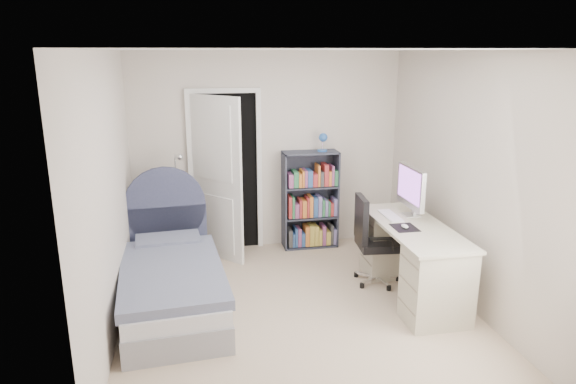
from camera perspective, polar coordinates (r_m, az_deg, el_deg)
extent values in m
cube|color=tan|center=(5.29, 1.01, -12.95)|extent=(3.40, 3.60, 0.05)
cube|color=white|center=(4.66, 1.16, 15.84)|extent=(3.40, 3.60, 0.05)
cube|color=beige|center=(6.58, -2.27, 4.50)|extent=(3.40, 0.05, 2.50)
cube|color=beige|center=(3.16, 8.11, -7.82)|extent=(3.40, 0.05, 2.50)
cube|color=beige|center=(4.78, -19.59, -0.52)|extent=(0.05, 3.60, 2.50)
cube|color=beige|center=(5.44, 19.14, 1.38)|extent=(0.05, 3.60, 2.50)
cube|color=black|center=(6.54, -6.97, 2.10)|extent=(0.80, 0.01, 2.00)
cube|color=white|center=(6.50, -10.74, 1.86)|extent=(0.06, 0.06, 2.00)
cube|color=white|center=(6.56, -3.21, 2.23)|extent=(0.06, 0.06, 2.00)
cube|color=white|center=(6.36, -7.26, 11.12)|extent=(0.92, 0.06, 0.06)
cube|color=white|center=(6.22, -7.96, 1.38)|extent=(0.57, 0.62, 2.00)
cube|color=gray|center=(5.32, -12.64, -11.34)|extent=(1.06, 2.00, 0.25)
cube|color=silver|center=(5.24, -12.76, -9.44)|extent=(1.04, 1.96, 0.16)
cube|color=slate|center=(5.11, -12.78, -8.70)|extent=(1.07, 1.71, 0.10)
cube|color=slate|center=(5.84, -13.17, -5.42)|extent=(0.72, 0.44, 0.12)
cube|color=#3A3E59|center=(6.15, -13.26, -5.01)|extent=(0.92, 0.12, 0.78)
cylinder|color=#3A3E59|center=(6.03, -13.48, -1.55)|extent=(0.92, 0.12, 0.92)
cylinder|color=tan|center=(6.37, -13.86, -5.50)|extent=(0.04, 0.04, 0.53)
cylinder|color=tan|center=(6.72, -13.73, -4.40)|extent=(0.04, 0.04, 0.53)
cylinder|color=tan|center=(6.36, -10.55, -5.34)|extent=(0.04, 0.04, 0.53)
cylinder|color=tan|center=(6.70, -10.59, -4.25)|extent=(0.04, 0.04, 0.53)
cube|color=tan|center=(6.45, -12.31, -2.76)|extent=(0.43, 0.43, 0.03)
cube|color=tan|center=(6.56, -12.14, -5.52)|extent=(0.38, 0.38, 0.02)
cube|color=#B24C33|center=(6.45, -12.80, -2.53)|extent=(0.17, 0.23, 0.03)
cube|color=#3F598C|center=(6.44, -12.81, -2.27)|extent=(0.16, 0.22, 0.03)
cube|color=#D8CC7F|center=(6.43, -12.83, -2.02)|extent=(0.15, 0.21, 0.03)
cylinder|color=silver|center=(6.55, -11.82, -7.19)|extent=(0.19, 0.19, 0.02)
cylinder|color=silver|center=(6.34, -12.14, -1.69)|extent=(0.02, 0.02, 1.31)
sphere|color=silver|center=(6.15, -11.94, 3.84)|extent=(0.08, 0.08, 0.08)
cube|color=#323645|center=(6.58, -0.45, -1.02)|extent=(0.02, 0.30, 1.26)
cube|color=#323645|center=(6.74, 5.31, -0.70)|extent=(0.02, 0.30, 1.26)
cube|color=#323645|center=(6.50, 2.53, 4.41)|extent=(0.71, 0.30, 0.02)
cube|color=#323645|center=(6.85, 2.41, -5.86)|extent=(0.71, 0.30, 0.02)
cube|color=#323645|center=(6.79, 2.18, -0.52)|extent=(0.71, 0.01, 1.26)
cube|color=#323645|center=(6.72, 2.45, -2.72)|extent=(0.67, 0.28, 0.02)
cube|color=#323645|center=(6.60, 2.49, 0.62)|extent=(0.67, 0.28, 0.02)
cylinder|color=#275BAD|center=(6.54, 3.83, 4.63)|extent=(0.12, 0.12, 0.02)
cylinder|color=silver|center=(6.52, 3.84, 5.33)|extent=(0.02, 0.02, 0.16)
sphere|color=#275BAD|center=(6.48, 3.92, 6.07)|extent=(0.11, 0.11, 0.11)
cube|color=#3F3F3F|center=(6.73, 0.15, -5.03)|extent=(0.05, 0.21, 0.23)
cube|color=#335999|center=(6.74, 0.52, -5.20)|extent=(0.03, 0.21, 0.18)
cube|color=#335999|center=(6.74, 0.81, -4.90)|extent=(0.03, 0.21, 0.25)
cube|color=#994C7F|center=(6.75, 1.16, -4.90)|extent=(0.04, 0.21, 0.24)
cube|color=#335999|center=(6.77, 1.57, -5.12)|extent=(0.04, 0.21, 0.18)
cube|color=orange|center=(6.76, 2.02, -4.75)|extent=(0.05, 0.21, 0.26)
cube|color=#D8BF4C|center=(6.78, 2.52, -4.70)|extent=(0.06, 0.21, 0.27)
cube|color=#D8BF4C|center=(6.79, 3.02, -4.69)|extent=(0.05, 0.21, 0.26)
cube|color=#D8BF4C|center=(6.81, 3.45, -4.86)|extent=(0.04, 0.21, 0.21)
cube|color=#994C7F|center=(6.82, 3.85, -4.64)|extent=(0.05, 0.21, 0.26)
cube|color=#D8BF4C|center=(6.84, 4.31, -4.92)|extent=(0.06, 0.21, 0.18)
cube|color=#3F3F3F|center=(6.84, 4.72, -4.55)|extent=(0.03, 0.21, 0.27)
cube|color=#7F72B2|center=(6.86, 5.03, -4.75)|extent=(0.03, 0.21, 0.21)
cube|color=#B23333|center=(6.59, 0.11, -1.59)|extent=(0.04, 0.21, 0.28)
cube|color=#337F4C|center=(6.60, 0.46, -1.58)|extent=(0.03, 0.21, 0.28)
cube|color=#994C7F|center=(6.62, 0.87, -1.95)|extent=(0.05, 0.21, 0.18)
cube|color=#B23333|center=(6.62, 1.28, -1.72)|extent=(0.03, 0.21, 0.23)
cube|color=orange|center=(6.64, 1.69, -1.74)|extent=(0.05, 0.21, 0.22)
cube|color=#B23333|center=(6.64, 2.08, -1.57)|extent=(0.03, 0.21, 0.26)
cube|color=orange|center=(6.65, 2.43, -1.50)|extent=(0.04, 0.21, 0.27)
cube|color=#335999|center=(6.66, 2.91, -1.55)|extent=(0.06, 0.21, 0.25)
cube|color=#7F72B2|center=(6.68, 3.40, -1.46)|extent=(0.05, 0.21, 0.27)
cube|color=#337F4C|center=(6.69, 3.78, -1.63)|extent=(0.03, 0.21, 0.22)
cube|color=#7F72B2|center=(6.71, 4.11, -1.65)|extent=(0.04, 0.21, 0.21)
cube|color=#337F4C|center=(6.72, 4.41, -1.71)|extent=(0.03, 0.21, 0.19)
cube|color=#B23333|center=(6.73, 4.72, -1.77)|extent=(0.04, 0.21, 0.17)
cube|color=#7F72B2|center=(6.74, 5.17, -1.54)|extent=(0.06, 0.21, 0.22)
cube|color=#994C7F|center=(6.50, 0.19, 1.35)|extent=(0.06, 0.21, 0.17)
cube|color=#337F4C|center=(6.51, 0.76, 1.52)|extent=(0.06, 0.21, 0.20)
cube|color=orange|center=(6.52, 1.23, 1.42)|extent=(0.04, 0.21, 0.17)
cube|color=orange|center=(6.53, 1.56, 1.59)|extent=(0.03, 0.21, 0.21)
cube|color=#994C7F|center=(6.53, 1.87, 1.62)|extent=(0.03, 0.21, 0.21)
cube|color=#335999|center=(6.55, 2.32, 1.61)|extent=(0.06, 0.21, 0.21)
cube|color=#B23333|center=(6.57, 2.87, 1.45)|extent=(0.06, 0.21, 0.16)
cube|color=orange|center=(6.57, 3.29, 1.93)|extent=(0.03, 0.21, 0.27)
cube|color=#3F3F3F|center=(6.59, 3.63, 1.58)|extent=(0.04, 0.21, 0.19)
cube|color=#B23333|center=(6.59, 4.10, 1.99)|extent=(0.05, 0.21, 0.28)
cube|color=orange|center=(6.61, 4.51, 1.64)|extent=(0.03, 0.21, 0.19)
cube|color=#994C7F|center=(6.61, 4.82, 1.93)|extent=(0.03, 0.21, 0.26)
cube|color=#337F4C|center=(6.64, 5.24, 1.69)|extent=(0.06, 0.21, 0.19)
cube|color=beige|center=(5.38, 13.85, -3.77)|extent=(0.64, 1.60, 0.03)
cube|color=beige|center=(5.06, 16.25, -9.96)|extent=(0.59, 0.43, 0.75)
cube|color=beige|center=(6.00, 11.38, -5.57)|extent=(0.59, 0.43, 0.75)
cube|color=silver|center=(5.70, 13.51, -2.47)|extent=(0.17, 0.17, 0.01)
cube|color=silver|center=(5.67, 13.88, -1.27)|extent=(0.03, 0.06, 0.23)
cube|color=silver|center=(5.60, 13.51, 0.57)|extent=(0.05, 0.60, 0.43)
cube|color=#A654CC|center=(5.59, 13.27, 0.77)|extent=(0.00, 0.53, 0.34)
cube|color=white|center=(5.60, 11.32, -2.61)|extent=(0.14, 0.43, 0.02)
cube|color=black|center=(5.28, 12.84, -3.88)|extent=(0.23, 0.28, 0.00)
ellipsoid|color=white|center=(5.28, 12.85, -3.72)|extent=(0.06, 0.11, 0.03)
cube|color=silver|center=(5.92, 10.95, -9.20)|extent=(0.25, 0.06, 0.02)
cylinder|color=black|center=(5.96, 12.08, -9.35)|extent=(0.06, 0.06, 0.05)
cube|color=silver|center=(6.00, 9.86, -8.80)|extent=(0.13, 0.25, 0.02)
cylinder|color=black|center=(6.12, 9.91, -8.58)|extent=(0.06, 0.06, 0.05)
cube|color=silver|center=(5.93, 8.69, -9.06)|extent=(0.21, 0.19, 0.02)
cylinder|color=black|center=(5.98, 7.59, -9.07)|extent=(0.06, 0.06, 0.05)
cube|color=silver|center=(5.80, 9.04, -9.63)|extent=(0.24, 0.16, 0.02)
cylinder|color=black|center=(5.73, 8.23, -10.24)|extent=(0.06, 0.06, 0.05)
cube|color=silver|center=(5.80, 10.47, -9.72)|extent=(0.09, 0.25, 0.02)
cylinder|color=black|center=(5.72, 11.14, -10.42)|extent=(0.06, 0.06, 0.05)
cylinder|color=silver|center=(5.81, 9.89, -7.58)|extent=(0.05, 0.05, 0.38)
cube|color=black|center=(5.73, 9.98, -5.67)|extent=(0.47, 0.47, 0.08)
cube|color=black|center=(5.59, 8.15, -3.01)|extent=(0.10, 0.40, 0.50)
cube|color=black|center=(5.47, 10.51, -5.13)|extent=(0.27, 0.06, 0.03)
cube|color=black|center=(5.89, 9.28, -3.56)|extent=(0.27, 0.06, 0.03)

